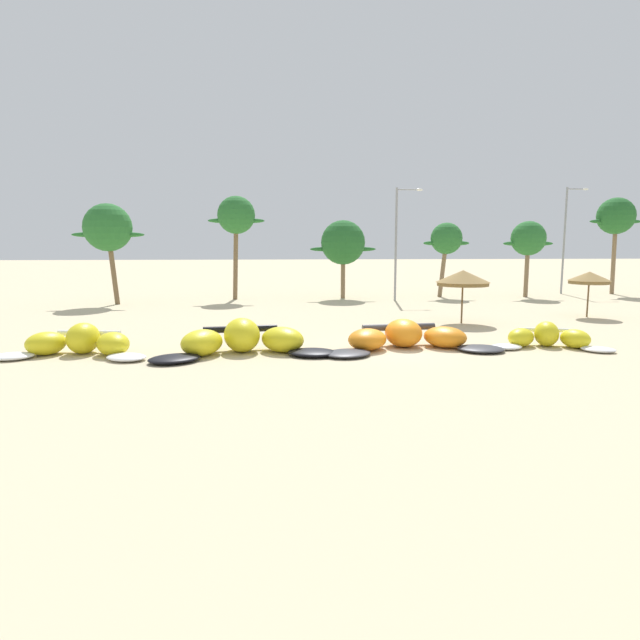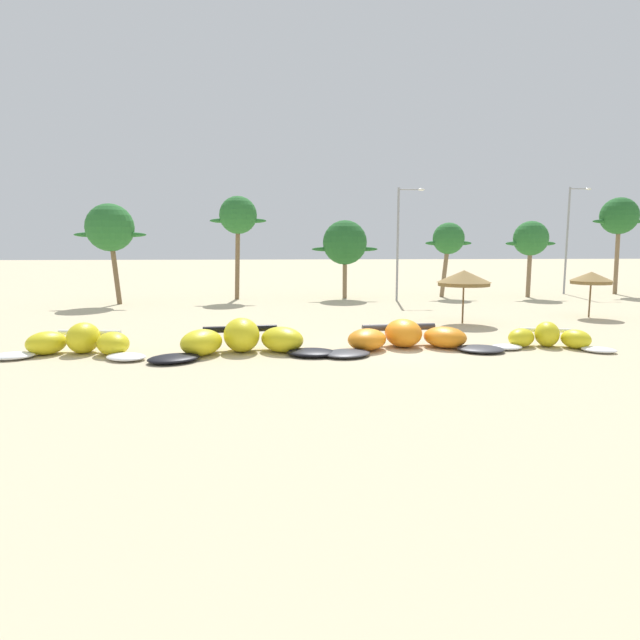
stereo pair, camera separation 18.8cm
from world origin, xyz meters
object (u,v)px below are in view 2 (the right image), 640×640
kite_far_left (80,343)px  palm_center_left (448,240)px  palm_leftmost (110,228)px  kite_center (548,338)px  kite_left_of_center (406,338)px  palm_left_of_gap (345,243)px  beach_umbrella_middle (591,278)px  palm_right_of_gap (619,217)px  palm_left (238,216)px  lamppost_west (400,237)px  lamppost_west_center (569,235)px  kite_left (242,340)px  beach_umbrella_near_van (464,278)px  palm_center_right (531,239)px

kite_far_left → palm_center_left: size_ratio=1.04×
palm_leftmost → kite_center: bearing=-38.2°
kite_left_of_center → palm_left_of_gap: bearing=90.3°
palm_left_of_gap → palm_center_left: (8.84, 0.50, 0.29)m
palm_leftmost → beach_umbrella_middle: bearing=-17.1°
kite_center → palm_left_of_gap: 23.63m
beach_umbrella_middle → palm_right_of_gap: 18.97m
palm_left → lamppost_west: size_ratio=0.94×
palm_right_of_gap → lamppost_west_center: (-4.20, 0.52, -1.54)m
kite_left → beach_umbrella_middle: size_ratio=2.77×
beach_umbrella_near_van → palm_left: bearing=133.2°
kite_left_of_center → beach_umbrella_middle: 16.50m
palm_left → lamppost_west_center: bearing=5.3°
kite_center → beach_umbrella_middle: (7.29, 9.38, 2.02)m
kite_left → palm_left: bearing=94.4°
kite_left_of_center → kite_left: bearing=-175.5°
lamppost_west → kite_left_of_center: bearing=-101.4°
palm_center_left → palm_right_of_gap: palm_right_of_gap is taller
lamppost_west_center → lamppost_west: bearing=-164.4°
palm_left → lamppost_west: 13.04m
lamppost_west → lamppost_west_center: (16.24, 4.52, 0.29)m
palm_leftmost → palm_center_left: size_ratio=1.19×
palm_center_right → lamppost_west: size_ratio=0.72×
kite_center → lamppost_west: (-2.25, 20.26, 4.58)m
kite_center → palm_center_right: (9.28, 22.18, 4.45)m
palm_left → palm_center_left: size_ratio=1.32×
palm_right_of_gap → lamppost_west_center: bearing=173.0°
beach_umbrella_middle → palm_left_of_gap: bearing=136.5°
kite_center → palm_center_left: bearing=83.9°
beach_umbrella_middle → palm_left: size_ratio=0.34×
palm_center_left → lamppost_west: lamppost_west is taller
kite_left_of_center → beach_umbrella_near_van: size_ratio=2.68×
kite_center → lamppost_west: lamppost_west is taller
kite_left_of_center → kite_center: 6.29m
palm_left_of_gap → lamppost_west_center: 20.54m
beach_umbrella_near_van → palm_left: 20.45m
palm_leftmost → palm_right_of_gap: size_ratio=0.87×
palm_right_of_gap → lamppost_west: lamppost_west is taller
kite_far_left → lamppost_west: lamppost_west is taller
palm_left → kite_center: bearing=-55.7°
beach_umbrella_near_van → palm_right_of_gap: size_ratio=0.36×
palm_center_left → palm_left_of_gap: bearing=-176.7°
lamppost_west → lamppost_west_center: lamppost_west_center is taller
kite_far_left → beach_umbrella_middle: (27.28, 9.50, 1.96)m
kite_left_of_center → kite_center: (6.29, -0.21, -0.05)m
kite_left → palm_center_left: size_ratio=1.25×
beach_umbrella_near_van → palm_leftmost: palm_leftmost is taller
kite_left_of_center → palm_left_of_gap: 22.54m
kite_far_left → beach_umbrella_near_van: bearing=22.2°
palm_leftmost → kite_left_of_center: bearing=-46.5°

